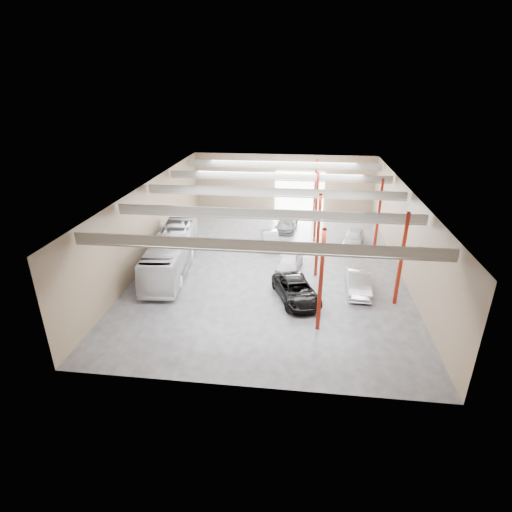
% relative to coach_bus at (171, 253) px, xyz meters
% --- Properties ---
extents(depot_shell, '(22.12, 32.12, 7.06)m').
position_rel_coach_bus_xyz_m(depot_shell, '(8.55, 3.02, 3.34)').
color(depot_shell, '#444449').
rests_on(depot_shell, ground).
extents(coach_bus, '(3.93, 11.97, 3.27)m').
position_rel_coach_bus_xyz_m(coach_bus, '(0.00, 0.00, 0.00)').
color(coach_bus, silver).
rests_on(coach_bus, ground).
extents(black_sedan, '(4.29, 6.09, 1.54)m').
position_rel_coach_bus_xyz_m(black_sedan, '(10.71, -3.81, -0.86)').
color(black_sedan, black).
rests_on(black_sedan, ground).
extents(car_row_a, '(2.59, 4.82, 1.56)m').
position_rel_coach_bus_xyz_m(car_row_a, '(9.98, 1.39, -0.86)').
color(car_row_a, white).
rests_on(car_row_a, ground).
extents(car_row_b, '(2.46, 4.55, 1.42)m').
position_rel_coach_bus_xyz_m(car_row_b, '(7.88, 6.59, -0.93)').
color(car_row_b, '#B4B4B9').
rests_on(car_row_b, ground).
extents(car_row_c, '(2.57, 5.21, 1.46)m').
position_rel_coach_bus_xyz_m(car_row_c, '(9.27, 11.79, -0.91)').
color(car_row_c, slate).
rests_on(car_row_c, ground).
extents(car_right_near, '(1.88, 4.90, 1.59)m').
position_rel_coach_bus_xyz_m(car_right_near, '(15.44, -1.90, -0.84)').
color(car_right_near, '#B5B5BA').
rests_on(car_right_near, ground).
extents(car_right_far, '(2.77, 4.83, 1.55)m').
position_rel_coach_bus_xyz_m(car_right_far, '(16.06, 7.82, -0.86)').
color(car_right_far, silver).
rests_on(car_right_far, ground).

